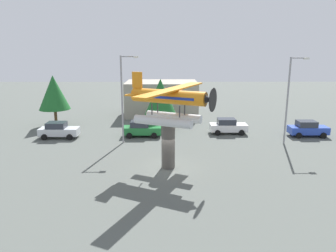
{
  "coord_description": "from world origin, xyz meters",
  "views": [
    {
      "loc": [
        -0.18,
        -25.26,
        9.6
      ],
      "look_at": [
        0.0,
        3.0,
        2.8
      ],
      "focal_mm": 34.7,
      "sensor_mm": 36.0,
      "label": 1
    }
  ],
  "objects_px": {
    "storefront_building": "(162,98)",
    "tree_west": "(54,93)",
    "streetlight_primary": "(124,94)",
    "display_pedestal": "(168,146)",
    "tree_east": "(160,97)",
    "streetlight_secondary": "(290,95)",
    "floatplane_monument": "(170,103)",
    "car_mid_green": "(142,129)",
    "car_near_silver": "(59,130)",
    "car_far_white": "(228,126)",
    "car_distant_blue": "(308,129)"
  },
  "relations": [
    {
      "from": "car_distant_blue",
      "to": "car_near_silver",
      "type": "bearing_deg",
      "value": -178.99
    },
    {
      "from": "storefront_building",
      "to": "tree_west",
      "type": "relative_size",
      "value": 1.61
    },
    {
      "from": "streetlight_primary",
      "to": "floatplane_monument",
      "type": "bearing_deg",
      "value": -58.16
    },
    {
      "from": "car_far_white",
      "to": "tree_west",
      "type": "height_order",
      "value": "tree_west"
    },
    {
      "from": "display_pedestal",
      "to": "tree_east",
      "type": "height_order",
      "value": "tree_east"
    },
    {
      "from": "car_near_silver",
      "to": "car_mid_green",
      "type": "distance_m",
      "value": 9.06
    },
    {
      "from": "car_far_white",
      "to": "car_distant_blue",
      "type": "bearing_deg",
      "value": -8.16
    },
    {
      "from": "car_distant_blue",
      "to": "tree_east",
      "type": "xyz_separation_m",
      "value": [
        -16.45,
        4.06,
        2.98
      ]
    },
    {
      "from": "floatplane_monument",
      "to": "car_mid_green",
      "type": "distance_m",
      "value": 11.17
    },
    {
      "from": "display_pedestal",
      "to": "floatplane_monument",
      "type": "xyz_separation_m",
      "value": [
        0.12,
        -0.06,
        3.54
      ]
    },
    {
      "from": "display_pedestal",
      "to": "storefront_building",
      "type": "height_order",
      "value": "storefront_building"
    },
    {
      "from": "streetlight_secondary",
      "to": "tree_west",
      "type": "bearing_deg",
      "value": 162.91
    },
    {
      "from": "car_far_white",
      "to": "streetlight_secondary",
      "type": "relative_size",
      "value": 0.48
    },
    {
      "from": "car_mid_green",
      "to": "tree_east",
      "type": "xyz_separation_m",
      "value": [
        2.05,
        4.02,
        2.98
      ]
    },
    {
      "from": "streetlight_primary",
      "to": "streetlight_secondary",
      "type": "height_order",
      "value": "streetlight_primary"
    },
    {
      "from": "car_near_silver",
      "to": "car_distant_blue",
      "type": "height_order",
      "value": "same"
    },
    {
      "from": "display_pedestal",
      "to": "tree_west",
      "type": "xyz_separation_m",
      "value": [
        -14.1,
        14.88,
        2.37
      ]
    },
    {
      "from": "display_pedestal",
      "to": "tree_west",
      "type": "relative_size",
      "value": 0.59
    },
    {
      "from": "car_near_silver",
      "to": "streetlight_secondary",
      "type": "xyz_separation_m",
      "value": [
        24.09,
        -2.37,
        4.15
      ]
    },
    {
      "from": "storefront_building",
      "to": "tree_west",
      "type": "distance_m",
      "value": 15.18
    },
    {
      "from": "storefront_building",
      "to": "car_near_silver",
      "type": "bearing_deg",
      "value": -130.92
    },
    {
      "from": "streetlight_secondary",
      "to": "floatplane_monument",
      "type": "bearing_deg",
      "value": -150.32
    },
    {
      "from": "storefront_building",
      "to": "streetlight_secondary",
      "type": "bearing_deg",
      "value": -49.51
    },
    {
      "from": "tree_west",
      "to": "car_near_silver",
      "type": "bearing_deg",
      "value": -69.2
    },
    {
      "from": "display_pedestal",
      "to": "streetlight_primary",
      "type": "distance_m",
      "value": 9.14
    },
    {
      "from": "car_mid_green",
      "to": "display_pedestal",
      "type": "bearing_deg",
      "value": -73.38
    },
    {
      "from": "floatplane_monument",
      "to": "streetlight_primary",
      "type": "relative_size",
      "value": 1.1
    },
    {
      "from": "streetlight_primary",
      "to": "storefront_building",
      "type": "height_order",
      "value": "streetlight_primary"
    },
    {
      "from": "car_near_silver",
      "to": "storefront_building",
      "type": "xyz_separation_m",
      "value": [
        11.12,
        12.83,
        1.55
      ]
    },
    {
      "from": "floatplane_monument",
      "to": "tree_east",
      "type": "distance_m",
      "value": 13.9
    },
    {
      "from": "car_far_white",
      "to": "streetlight_primary",
      "type": "xyz_separation_m",
      "value": [
        -11.39,
        -3.6,
        4.22
      ]
    },
    {
      "from": "floatplane_monument",
      "to": "streetlight_primary",
      "type": "xyz_separation_m",
      "value": [
        -4.57,
        7.36,
        -0.3
      ]
    },
    {
      "from": "floatplane_monument",
      "to": "car_distant_blue",
      "type": "xyz_separation_m",
      "value": [
        15.49,
        9.72,
        -4.52
      ]
    },
    {
      "from": "streetlight_secondary",
      "to": "streetlight_primary",
      "type": "bearing_deg",
      "value": 178.29
    },
    {
      "from": "car_far_white",
      "to": "tree_east",
      "type": "bearing_deg",
      "value": 160.07
    },
    {
      "from": "car_mid_green",
      "to": "car_distant_blue",
      "type": "bearing_deg",
      "value": -0.13
    },
    {
      "from": "floatplane_monument",
      "to": "car_near_silver",
      "type": "distance_m",
      "value": 15.84
    },
    {
      "from": "car_far_white",
      "to": "tree_east",
      "type": "xyz_separation_m",
      "value": [
        -7.78,
        2.82,
        2.98
      ]
    },
    {
      "from": "floatplane_monument",
      "to": "streetlight_secondary",
      "type": "relative_size",
      "value": 1.12
    },
    {
      "from": "car_near_silver",
      "to": "tree_east",
      "type": "relative_size",
      "value": 0.7
    },
    {
      "from": "storefront_building",
      "to": "streetlight_primary",
      "type": "bearing_deg",
      "value": -103.88
    },
    {
      "from": "display_pedestal",
      "to": "streetlight_secondary",
      "type": "bearing_deg",
      "value": 29.23
    },
    {
      "from": "car_distant_blue",
      "to": "tree_east",
      "type": "bearing_deg",
      "value": 166.12
    },
    {
      "from": "streetlight_primary",
      "to": "tree_east",
      "type": "xyz_separation_m",
      "value": [
        3.61,
        6.42,
        -1.24
      ]
    },
    {
      "from": "car_near_silver",
      "to": "streetlight_secondary",
      "type": "relative_size",
      "value": 0.48
    },
    {
      "from": "car_far_white",
      "to": "floatplane_monument",
      "type": "bearing_deg",
      "value": -121.88
    },
    {
      "from": "car_near_silver",
      "to": "car_far_white",
      "type": "xyz_separation_m",
      "value": [
        18.87,
        1.73,
        0.0
      ]
    },
    {
      "from": "display_pedestal",
      "to": "tree_east",
      "type": "xyz_separation_m",
      "value": [
        -0.84,
        13.72,
        2.0
      ]
    },
    {
      "from": "floatplane_monument",
      "to": "car_mid_green",
      "type": "xyz_separation_m",
      "value": [
        -3.01,
        9.76,
        -4.52
      ]
    },
    {
      "from": "car_near_silver",
      "to": "tree_east",
      "type": "bearing_deg",
      "value": 22.31
    }
  ]
}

